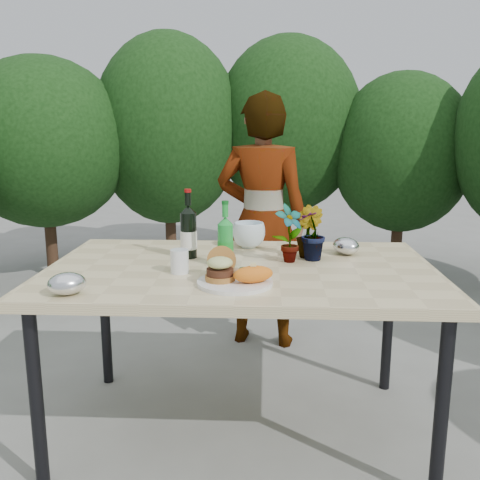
{
  "coord_description": "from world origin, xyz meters",
  "views": [
    {
      "loc": [
        0.1,
        -2.14,
        1.33
      ],
      "look_at": [
        0.0,
        -0.08,
        0.88
      ],
      "focal_mm": 40.0,
      "sensor_mm": 36.0,
      "label": 1
    }
  ],
  "objects_px": {
    "patio_table": "(241,280)",
    "person": "(262,222)",
    "wine_bottle": "(189,233)",
    "dinner_plate": "(235,283)"
  },
  "relations": [
    {
      "from": "patio_table",
      "to": "wine_bottle",
      "type": "bearing_deg",
      "value": 148.94
    },
    {
      "from": "patio_table",
      "to": "dinner_plate",
      "type": "xyz_separation_m",
      "value": [
        -0.01,
        -0.26,
        0.06
      ]
    },
    {
      "from": "dinner_plate",
      "to": "person",
      "type": "height_order",
      "value": "person"
    },
    {
      "from": "person",
      "to": "wine_bottle",
      "type": "bearing_deg",
      "value": 78.95
    },
    {
      "from": "patio_table",
      "to": "person",
      "type": "bearing_deg",
      "value": 85.42
    },
    {
      "from": "wine_bottle",
      "to": "person",
      "type": "distance_m",
      "value": 0.92
    },
    {
      "from": "dinner_plate",
      "to": "wine_bottle",
      "type": "relative_size",
      "value": 0.92
    },
    {
      "from": "dinner_plate",
      "to": "person",
      "type": "xyz_separation_m",
      "value": [
        0.09,
        1.26,
        -0.0
      ]
    },
    {
      "from": "patio_table",
      "to": "person",
      "type": "relative_size",
      "value": 1.06
    },
    {
      "from": "patio_table",
      "to": "dinner_plate",
      "type": "height_order",
      "value": "dinner_plate"
    }
  ]
}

